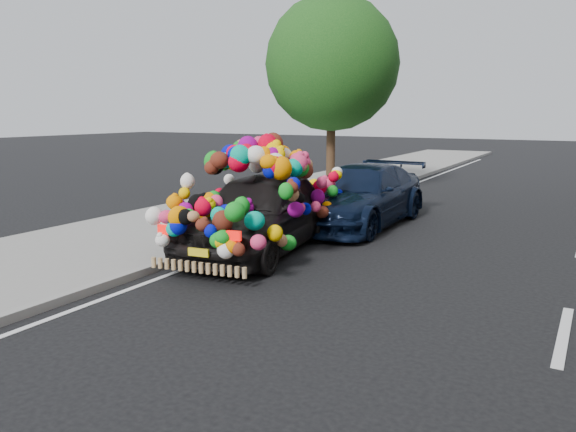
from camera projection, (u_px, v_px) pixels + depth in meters
name	position (u px, v px, depth m)	size (l,w,h in m)	color
ground	(290.00, 288.00, 8.19)	(100.00, 100.00, 0.00)	black
sidewalk	(85.00, 250.00, 10.24)	(4.00, 60.00, 0.12)	gray
kerb	(167.00, 263.00, 9.30)	(0.15, 60.00, 0.13)	gray
lane_markings	(563.00, 335.00, 6.45)	(6.00, 50.00, 0.01)	silver
tree_near_sidewalk	(332.00, 64.00, 17.43)	(4.20, 4.20, 6.13)	#332114
plush_art_car	(260.00, 193.00, 10.20)	(2.64, 4.72, 2.11)	black
navy_sedan	(360.00, 196.00, 12.68)	(1.89, 4.66, 1.35)	black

